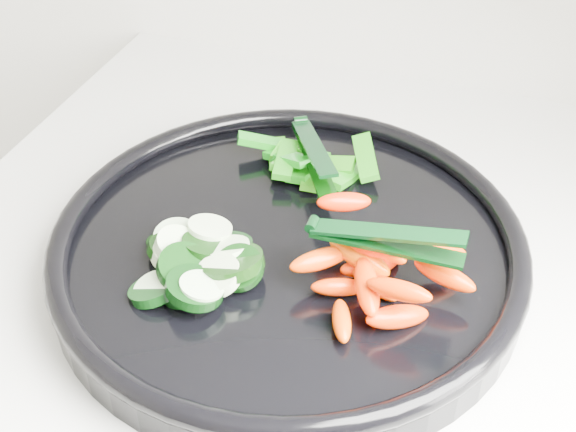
% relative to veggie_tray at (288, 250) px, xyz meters
% --- Properties ---
extents(veggie_tray, '(0.48, 0.48, 0.04)m').
position_rel_veggie_tray_xyz_m(veggie_tray, '(0.00, 0.00, 0.00)').
color(veggie_tray, black).
rests_on(veggie_tray, counter).
extents(cucumber_pile, '(0.12, 0.12, 0.04)m').
position_rel_veggie_tray_xyz_m(cucumber_pile, '(-0.06, -0.05, 0.01)').
color(cucumber_pile, black).
rests_on(cucumber_pile, veggie_tray).
extents(carrot_pile, '(0.14, 0.14, 0.05)m').
position_rel_veggie_tray_xyz_m(carrot_pile, '(0.08, -0.02, 0.02)').
color(carrot_pile, '#FF5500').
rests_on(carrot_pile, veggie_tray).
extents(pepper_pile, '(0.14, 0.08, 0.04)m').
position_rel_veggie_tray_xyz_m(pepper_pile, '(-0.02, 0.10, 0.01)').
color(pepper_pile, '#0D6709').
rests_on(pepper_pile, veggie_tray).
extents(tong_carrot, '(0.11, 0.02, 0.02)m').
position_rel_veggie_tray_xyz_m(tong_carrot, '(0.08, -0.02, 0.05)').
color(tong_carrot, black).
rests_on(tong_carrot, carrot_pile).
extents(tong_pepper, '(0.07, 0.11, 0.02)m').
position_rel_veggie_tray_xyz_m(tong_pepper, '(-0.01, 0.10, 0.03)').
color(tong_pepper, black).
rests_on(tong_pepper, pepper_pile).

